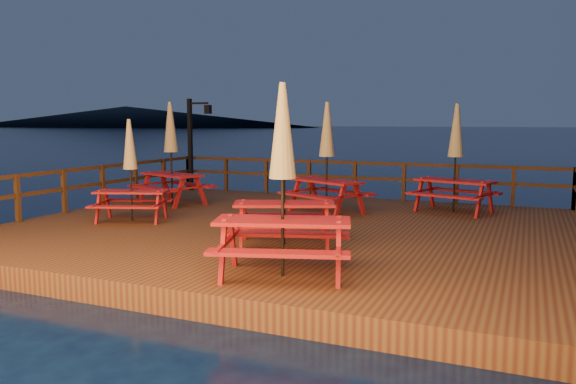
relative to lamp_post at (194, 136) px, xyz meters
name	(u,v)px	position (x,y,z in m)	size (l,w,h in m)	color
ground	(291,243)	(5.39, -4.55, -2.20)	(500.00, 500.00, 0.00)	black
deck	(291,234)	(5.39, -4.55, -2.00)	(12.00, 10.00, 0.40)	#4B2418
deck_piles	(291,256)	(5.39, -4.55, -2.50)	(11.44, 9.44, 1.40)	#31220F
railing	(319,183)	(5.39, -2.77, -1.03)	(11.80, 9.75, 1.10)	#31220F
lamp_post	(194,136)	(0.00, 0.00, 0.00)	(0.85, 0.18, 3.00)	black
headland_left	(126,117)	(-154.61, 185.45, 2.30)	(180.00, 84.00, 9.00)	black
picnic_table_0	(131,169)	(1.81, -5.48, -0.59)	(1.99, 1.82, 2.32)	maroon
picnic_table_1	(455,156)	(8.44, -1.25, -0.39)	(2.26, 2.03, 2.71)	maroon
picnic_table_2	(171,151)	(1.09, -2.87, -0.34)	(2.38, 2.18, 2.79)	maroon
picnic_table_3	(283,177)	(6.85, -8.32, -0.33)	(2.38, 2.15, 2.83)	maroon
picnic_table_4	(284,171)	(6.02, -6.38, -0.43)	(2.29, 2.12, 2.63)	maroon
picnic_table_5	(327,156)	(5.53, -2.63, -0.37)	(2.42, 2.26, 2.74)	maroon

